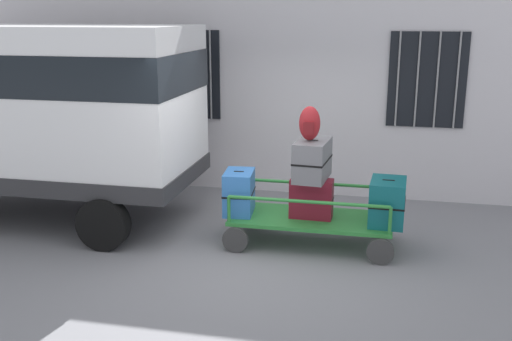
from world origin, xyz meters
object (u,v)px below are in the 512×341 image
(luggage_cart, at_px, (311,222))
(suitcase_center_bottom, at_px, (387,202))
(van, at_px, (34,103))
(suitcase_midleft_middle, at_px, (312,160))
(backpack, at_px, (310,124))
(suitcase_midleft_bottom, at_px, (311,199))
(suitcase_left_bottom, at_px, (239,192))

(luggage_cart, bearing_deg, suitcase_center_bottom, -1.71)
(van, xyz_separation_m, suitcase_midleft_middle, (4.13, -0.27, -0.57))
(backpack, bearing_deg, luggage_cart, 52.22)
(suitcase_midleft_bottom, height_order, suitcase_midleft_middle, suitcase_midleft_middle)
(suitcase_left_bottom, bearing_deg, suitcase_midleft_bottom, 0.63)
(van, bearing_deg, suitcase_midleft_bottom, -3.80)
(suitcase_midleft_bottom, bearing_deg, suitcase_left_bottom, -179.37)
(luggage_cart, xyz_separation_m, suitcase_center_bottom, (0.98, -0.03, 0.36))
(van, xyz_separation_m, suitcase_center_bottom, (5.11, -0.29, -1.07))
(suitcase_left_bottom, height_order, backpack, backpack)
(suitcase_left_bottom, relative_size, suitcase_center_bottom, 0.94)
(van, relative_size, backpack, 10.67)
(luggage_cart, distance_m, backpack, 1.34)
(suitcase_left_bottom, xyz_separation_m, backpack, (0.94, -0.03, 0.98))
(suitcase_midleft_bottom, distance_m, backpack, 1.01)
(van, relative_size, suitcase_left_bottom, 7.89)
(suitcase_midleft_bottom, xyz_separation_m, suitcase_midleft_middle, (0.00, 0.00, 0.53))
(suitcase_midleft_middle, relative_size, suitcase_center_bottom, 1.16)
(luggage_cart, xyz_separation_m, suitcase_left_bottom, (-0.98, -0.03, 0.36))
(luggage_cart, bearing_deg, backpack, -127.78)
(suitcase_center_bottom, bearing_deg, suitcase_left_bottom, 179.91)
(suitcase_center_bottom, bearing_deg, suitcase_midleft_bottom, 179.19)
(suitcase_midleft_bottom, xyz_separation_m, suitcase_center_bottom, (0.98, -0.01, 0.03))
(van, height_order, suitcase_midleft_middle, van)
(suitcase_midleft_bottom, xyz_separation_m, backpack, (-0.04, -0.04, 1.01))
(suitcase_left_bottom, xyz_separation_m, suitcase_center_bottom, (1.96, -0.00, -0.00))
(luggage_cart, height_order, suitcase_midleft_middle, suitcase_midleft_middle)
(suitcase_left_bottom, height_order, suitcase_midleft_bottom, suitcase_left_bottom)
(van, height_order, backpack, van)
(van, height_order, suitcase_center_bottom, van)
(luggage_cart, bearing_deg, van, 176.41)
(suitcase_left_bottom, bearing_deg, van, 174.82)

